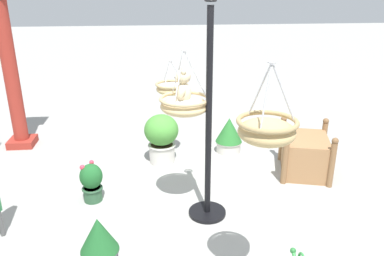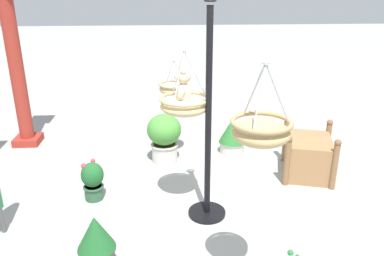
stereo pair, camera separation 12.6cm
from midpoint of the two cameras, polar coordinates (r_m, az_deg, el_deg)
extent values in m
plane|color=#9E9E99|center=(4.85, -0.10, -11.53)|extent=(40.00, 40.00, 0.00)
cylinder|color=black|center=(4.18, 1.61, 1.19)|extent=(0.07, 0.07, 2.38)
cylinder|color=black|center=(4.71, 1.46, -12.30)|extent=(0.44, 0.44, 0.04)
torus|color=black|center=(3.94, 1.80, 18.25)|extent=(0.12, 0.12, 0.02)
ellipsoid|color=tan|center=(4.27, -1.96, 3.21)|extent=(0.53, 0.53, 0.19)
torus|color=tan|center=(4.24, -1.97, 4.31)|extent=(0.56, 0.56, 0.04)
ellipsoid|color=silver|center=(4.26, -1.96, 3.46)|extent=(0.47, 0.47, 0.15)
cylinder|color=#B7B7BC|center=(4.27, -2.94, 8.11)|extent=(0.23, 0.14, 0.54)
cylinder|color=#B7B7BC|center=(4.07, -2.79, 7.44)|extent=(0.23, 0.14, 0.54)
cylinder|color=#B7B7BC|center=(4.18, -0.33, 7.84)|extent=(0.01, 0.26, 0.54)
torus|color=#B7B7BC|center=(4.12, -2.07, 11.40)|extent=(0.06, 0.06, 0.01)
ellipsoid|color=beige|center=(4.22, -2.12, 5.09)|extent=(0.20, 0.17, 0.24)
sphere|color=beige|center=(4.17, -2.15, 7.57)|extent=(0.17, 0.17, 0.16)
ellipsoid|color=beige|center=(4.17, -2.97, 7.39)|extent=(0.07, 0.06, 0.05)
sphere|color=black|center=(4.17, -3.30, 7.41)|extent=(0.02, 0.02, 0.02)
sphere|color=beige|center=(4.11, -2.12, 8.25)|extent=(0.06, 0.06, 0.06)
sphere|color=beige|center=(4.21, -2.21, 8.58)|extent=(0.06, 0.06, 0.06)
ellipsoid|color=beige|center=(4.11, -2.39, 5.08)|extent=(0.06, 0.12, 0.15)
ellipsoid|color=beige|center=(4.32, -2.55, 5.86)|extent=(0.06, 0.12, 0.15)
ellipsoid|color=beige|center=(4.19, -3.24, 3.69)|extent=(0.07, 0.14, 0.07)
ellipsoid|color=beige|center=(4.30, -3.31, 4.13)|extent=(0.07, 0.14, 0.07)
ellipsoid|color=tan|center=(2.85, 9.69, -0.59)|extent=(0.43, 0.43, 0.18)
torus|color=tan|center=(2.82, 9.79, 0.93)|extent=(0.45, 0.45, 0.04)
cylinder|color=#B7B7BC|center=(2.83, 8.66, 5.60)|extent=(0.18, 0.11, 0.44)
cylinder|color=#B7B7BC|center=(2.67, 9.52, 4.63)|extent=(0.18, 0.11, 0.44)
cylinder|color=#B7B7BC|center=(2.79, 12.01, 5.16)|extent=(0.01, 0.21, 0.44)
torus|color=#B7B7BC|center=(2.71, 10.35, 9.53)|extent=(0.06, 0.06, 0.01)
ellipsoid|color=tan|center=(5.71, -3.75, 5.73)|extent=(0.43, 0.43, 0.16)
torus|color=tan|center=(5.69, -3.77, 6.44)|extent=(0.45, 0.45, 0.04)
ellipsoid|color=silver|center=(5.70, -3.76, 5.92)|extent=(0.38, 0.38, 0.13)
cylinder|color=#B7B7BC|center=(5.73, -4.34, 8.34)|extent=(0.19, 0.11, 0.36)
cylinder|color=#B7B7BC|center=(5.56, -4.29, 7.96)|extent=(0.19, 0.11, 0.36)
cylinder|color=#B7B7BC|center=(5.65, -2.81, 8.20)|extent=(0.01, 0.21, 0.36)
torus|color=#B7B7BC|center=(5.61, -3.86, 9.92)|extent=(0.06, 0.06, 0.01)
cylinder|color=#9E2D23|center=(6.77, -25.67, 7.74)|extent=(0.23, 0.23, 2.57)
cube|color=#9E2D23|center=(7.11, -24.13, -1.87)|extent=(0.41, 0.41, 0.12)
cube|color=#9E7047|center=(5.74, 15.63, -3.87)|extent=(0.88, 0.78, 0.53)
cube|color=#382819|center=(5.65, 15.87, -1.70)|extent=(0.78, 0.68, 0.06)
cylinder|color=brown|center=(5.35, 12.84, -4.91)|extent=(0.08, 0.08, 0.63)
cylinder|color=brown|center=(6.04, 12.50, -1.80)|extent=(0.08, 0.08, 0.63)
cylinder|color=brown|center=(5.43, 19.23, -5.21)|extent=(0.08, 0.08, 0.63)
cylinder|color=brown|center=(6.11, 18.16, -2.11)|extent=(0.08, 0.08, 0.63)
sphere|color=brown|center=(5.21, 13.15, -1.46)|extent=(0.09, 0.09, 0.09)
sphere|color=brown|center=(5.91, 12.77, 1.31)|extent=(0.09, 0.09, 0.09)
sphere|color=brown|center=(5.29, 19.68, -1.82)|extent=(0.09, 0.09, 0.09)
sphere|color=brown|center=(5.98, 18.54, 0.96)|extent=(0.09, 0.09, 0.09)
cylinder|color=#2D5638|center=(5.10, -15.07, -9.34)|extent=(0.23, 0.23, 0.18)
torus|color=#294E32|center=(5.06, -15.15, -8.56)|extent=(0.26, 0.26, 0.03)
cylinder|color=#382819|center=(5.06, -15.15, -8.60)|extent=(0.20, 0.20, 0.03)
ellipsoid|color=#1E5B28|center=(4.98, -15.34, -6.86)|extent=(0.28, 0.28, 0.32)
sphere|color=#E0384C|center=(4.97, -15.27, -4.89)|extent=(0.06, 0.06, 0.06)
sphere|color=#E0384C|center=(4.94, -16.54, -5.58)|extent=(0.07, 0.07, 0.07)
cylinder|color=beige|center=(5.91, -5.04, -3.69)|extent=(0.38, 0.38, 0.29)
torus|color=#BCB7AE|center=(5.86, -5.08, -2.51)|extent=(0.42, 0.42, 0.03)
cylinder|color=#382819|center=(5.86, -5.08, -2.55)|extent=(0.34, 0.34, 0.03)
ellipsoid|color=#478E38|center=(5.76, -5.16, -0.29)|extent=(0.51, 0.51, 0.47)
cylinder|color=beige|center=(6.27, 4.81, -2.70)|extent=(0.38, 0.38, 0.18)
torus|color=#BCB7AE|center=(6.24, 4.83, -2.02)|extent=(0.42, 0.42, 0.03)
cylinder|color=#382819|center=(6.24, 4.83, -2.06)|extent=(0.34, 0.34, 0.03)
cone|color=#28702D|center=(6.16, 4.89, -0.26)|extent=(0.42, 0.42, 0.39)
torus|color=#444449|center=(3.88, -14.33, -17.04)|extent=(0.36, 0.36, 0.03)
cylinder|color=#382819|center=(3.88, -14.32, -17.10)|extent=(0.29, 0.29, 0.03)
cone|color=#1E5B28|center=(3.77, -14.57, -14.91)|extent=(0.36, 0.36, 0.34)
cylinder|color=#4C4C4C|center=(4.79, -26.98, -12.42)|extent=(0.05, 0.05, 0.30)
sphere|color=#287033|center=(4.02, 13.73, -17.14)|extent=(0.06, 0.06, 0.06)
camera|label=1|loc=(0.06, -90.83, -0.32)|focal=36.26mm
camera|label=2|loc=(0.06, 89.17, 0.32)|focal=36.26mm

